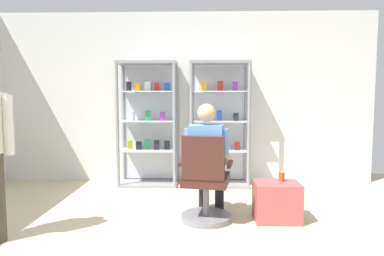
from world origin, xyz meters
name	(u,v)px	position (x,y,z in m)	size (l,w,h in m)	color
back_wall	(184,98)	(0.00, 3.00, 1.35)	(6.00, 0.10, 2.70)	silver
display_cabinet_left	(149,123)	(-0.55, 2.76, 0.96)	(0.90, 0.45, 1.90)	gray
display_cabinet_right	(219,123)	(0.55, 2.76, 0.96)	(0.90, 0.45, 1.90)	gray
office_chair	(205,187)	(0.32, 1.13, 0.39)	(0.60, 0.56, 0.96)	slate
seated_shopkeeper	(208,155)	(0.35, 1.29, 0.71)	(0.53, 0.61, 1.29)	black
storage_crate	(277,202)	(1.11, 1.20, 0.21)	(0.49, 0.36, 0.43)	#B24C47
tea_glass	(282,177)	(1.17, 1.26, 0.48)	(0.06, 0.06, 0.10)	brown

